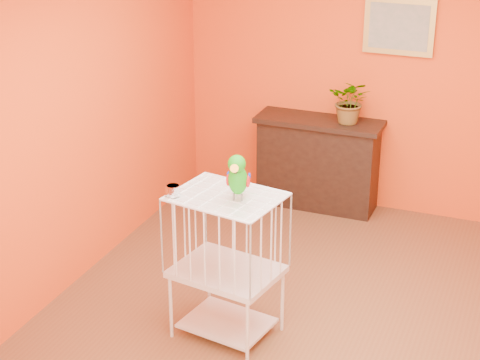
% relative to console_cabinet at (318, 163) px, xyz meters
% --- Properties ---
extents(ground, '(4.50, 4.50, 0.00)m').
position_rel_console_cabinet_xyz_m(ground, '(0.64, -2.04, -0.44)').
color(ground, brown).
rests_on(ground, ground).
extents(room_shell, '(4.50, 4.50, 4.50)m').
position_rel_console_cabinet_xyz_m(room_shell, '(0.64, -2.04, 1.15)').
color(room_shell, '#D64414').
rests_on(room_shell, ground).
extents(console_cabinet, '(1.18, 0.42, 0.87)m').
position_rel_console_cabinet_xyz_m(console_cabinet, '(0.00, 0.00, 0.00)').
color(console_cabinet, black).
rests_on(console_cabinet, ground).
extents(potted_plant, '(0.38, 0.42, 0.32)m').
position_rel_console_cabinet_xyz_m(potted_plant, '(0.29, 0.01, 0.60)').
color(potted_plant, '#26722D').
rests_on(potted_plant, console_cabinet).
extents(framed_picture, '(0.62, 0.04, 0.50)m').
position_rel_console_cabinet_xyz_m(framed_picture, '(0.64, 0.17, 1.31)').
color(framed_picture, '#B59340').
rests_on(framed_picture, room_shell).
extents(birdcage, '(0.77, 0.64, 1.07)m').
position_rel_console_cabinet_xyz_m(birdcage, '(0.05, -2.33, 0.12)').
color(birdcage, silver).
rests_on(birdcage, ground).
extents(feed_cup, '(0.10, 0.10, 0.07)m').
position_rel_console_cabinet_xyz_m(feed_cup, '(-0.28, -2.46, 0.68)').
color(feed_cup, silver).
rests_on(feed_cup, birdcage).
extents(parrot, '(0.17, 0.30, 0.33)m').
position_rel_console_cabinet_xyz_m(parrot, '(0.14, -2.37, 0.80)').
color(parrot, '#59544C').
rests_on(parrot, birdcage).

